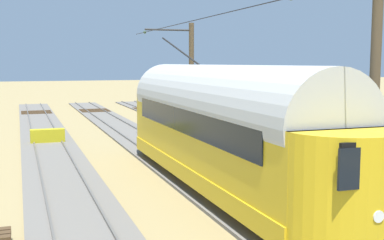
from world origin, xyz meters
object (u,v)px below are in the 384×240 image
(vintage_streetcar, at_px, (219,126))
(catenary_pole_mid_near, at_px, (371,99))
(catenary_pole_foreground, at_px, (190,80))
(track_end_bumper, at_px, (48,136))

(vintage_streetcar, xyz_separation_m, catenary_pole_mid_near, (-2.52, 4.55, 1.16))
(catenary_pole_foreground, relative_size, track_end_bumper, 3.62)
(catenary_pole_mid_near, distance_m, track_end_bumper, 18.66)
(catenary_pole_mid_near, height_order, track_end_bumper, catenary_pole_mid_near)
(vintage_streetcar, height_order, catenary_pole_mid_near, catenary_pole_mid_near)
(track_end_bumper, bearing_deg, catenary_pole_foreground, 165.79)
(catenary_pole_foreground, relative_size, catenary_pole_mid_near, 1.00)
(catenary_pole_foreground, distance_m, catenary_pole_mid_near, 14.91)
(catenary_pole_foreground, height_order, catenary_pole_mid_near, same)
(catenary_pole_foreground, bearing_deg, vintage_streetcar, 76.34)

